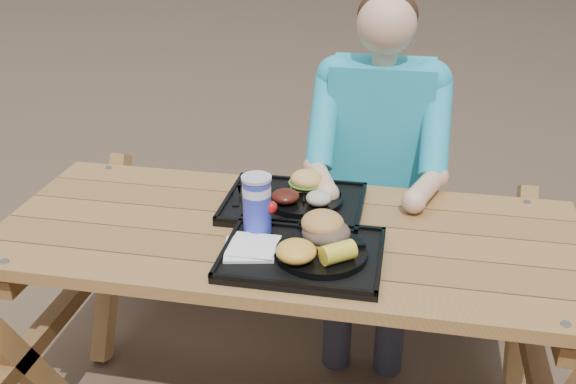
# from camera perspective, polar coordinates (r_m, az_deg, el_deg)

# --- Properties ---
(picnic_table) EXTENTS (1.80, 1.49, 0.75)m
(picnic_table) POSITION_cam_1_polar(r_m,az_deg,el_deg) (2.19, -0.00, -12.00)
(picnic_table) COLOR #999999
(picnic_table) RESTS_ON ground
(tray_near) EXTENTS (0.45, 0.35, 0.02)m
(tray_near) POSITION_cam_1_polar(r_m,az_deg,el_deg) (1.83, 1.31, -5.67)
(tray_near) COLOR black
(tray_near) RESTS_ON picnic_table
(tray_far) EXTENTS (0.45, 0.35, 0.02)m
(tray_far) POSITION_cam_1_polar(r_m,az_deg,el_deg) (2.11, 0.54, -1.13)
(tray_far) COLOR black
(tray_far) RESTS_ON picnic_table
(plate_near) EXTENTS (0.26, 0.26, 0.02)m
(plate_near) POSITION_cam_1_polar(r_m,az_deg,el_deg) (1.81, 3.01, -5.37)
(plate_near) COLOR black
(plate_near) RESTS_ON tray_near
(plate_far) EXTENTS (0.26, 0.26, 0.02)m
(plate_far) POSITION_cam_1_polar(r_m,az_deg,el_deg) (2.10, 1.39, -0.59)
(plate_far) COLOR black
(plate_far) RESTS_ON tray_far
(napkin_stack) EXTENTS (0.17, 0.17, 0.02)m
(napkin_stack) POSITION_cam_1_polar(r_m,az_deg,el_deg) (1.83, -3.45, -5.00)
(napkin_stack) COLOR white
(napkin_stack) RESTS_ON tray_near
(soda_cup) EXTENTS (0.08, 0.08, 0.17)m
(soda_cup) POSITION_cam_1_polar(r_m,az_deg,el_deg) (1.89, -2.78, -1.24)
(soda_cup) COLOR #1826BA
(soda_cup) RESTS_ON tray_near
(condiment_bbq) EXTENTS (0.05, 0.05, 0.03)m
(condiment_bbq) POSITION_cam_1_polar(r_m,az_deg,el_deg) (1.92, 1.57, -3.25)
(condiment_bbq) COLOR black
(condiment_bbq) RESTS_ON tray_near
(condiment_mustard) EXTENTS (0.05, 0.05, 0.03)m
(condiment_mustard) POSITION_cam_1_polar(r_m,az_deg,el_deg) (1.91, 3.70, -3.39)
(condiment_mustard) COLOR yellow
(condiment_mustard) RESTS_ON tray_near
(sandwich) EXTENTS (0.13, 0.13, 0.13)m
(sandwich) POSITION_cam_1_polar(r_m,az_deg,el_deg) (1.81, 3.44, -2.51)
(sandwich) COLOR #CC8E48
(sandwich) RESTS_ON plate_near
(mac_cheese) EXTENTS (0.11, 0.11, 0.06)m
(mac_cheese) POSITION_cam_1_polar(r_m,az_deg,el_deg) (1.74, 0.72, -5.29)
(mac_cheese) COLOR yellow
(mac_cheese) RESTS_ON plate_near
(corn_cob) EXTENTS (0.13, 0.13, 0.05)m
(corn_cob) POSITION_cam_1_polar(r_m,az_deg,el_deg) (1.74, 4.46, -5.38)
(corn_cob) COLOR yellow
(corn_cob) RESTS_ON plate_near
(cutlery_far) EXTENTS (0.08, 0.15, 0.01)m
(cutlery_far) POSITION_cam_1_polar(r_m,az_deg,el_deg) (2.15, -3.96, -0.28)
(cutlery_far) COLOR black
(cutlery_far) RESTS_ON tray_far
(burger) EXTENTS (0.11, 0.11, 0.10)m
(burger) POSITION_cam_1_polar(r_m,az_deg,el_deg) (2.13, 1.67, 1.49)
(burger) COLOR #F7B157
(burger) RESTS_ON plate_far
(baked_beans) EXTENTS (0.09, 0.09, 0.04)m
(baked_beans) POSITION_cam_1_polar(r_m,az_deg,el_deg) (2.05, -0.24, -0.39)
(baked_beans) COLOR #47150E
(baked_beans) RESTS_ON plate_far
(potato_salad) EXTENTS (0.08, 0.08, 0.05)m
(potato_salad) POSITION_cam_1_polar(r_m,az_deg,el_deg) (2.03, 2.75, -0.56)
(potato_salad) COLOR beige
(potato_salad) RESTS_ON plate_far
(diner) EXTENTS (0.48, 0.84, 1.28)m
(diner) POSITION_cam_1_polar(r_m,az_deg,el_deg) (2.54, 7.83, 0.51)
(diner) COLOR teal
(diner) RESTS_ON ground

